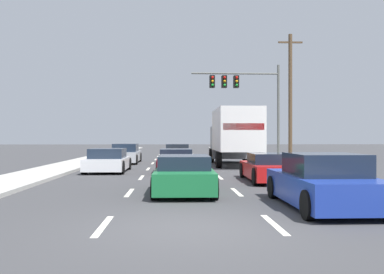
{
  "coord_description": "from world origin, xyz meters",
  "views": [
    {
      "loc": [
        -0.32,
        -8.13,
        1.75
      ],
      "look_at": [
        0.51,
        10.58,
        1.76
      ],
      "focal_mm": 39.61,
      "sensor_mm": 36.0,
      "label": 1
    }
  ],
  "objects_px": {
    "box_truck": "(234,134)",
    "traffic_signal_mast": "(240,89)",
    "car_orange": "(177,154)",
    "car_white": "(108,161)",
    "car_maroon": "(176,161)",
    "car_green": "(184,175)",
    "car_red": "(269,168)",
    "utility_pole_mid": "(290,96)",
    "car_silver": "(126,154)",
    "car_blue": "(323,183)"
  },
  "relations": [
    {
      "from": "car_white",
      "to": "car_red",
      "type": "height_order",
      "value": "car_white"
    },
    {
      "from": "car_maroon",
      "to": "utility_pole_mid",
      "type": "height_order",
      "value": "utility_pole_mid"
    },
    {
      "from": "traffic_signal_mast",
      "to": "car_maroon",
      "type": "bearing_deg",
      "value": -112.71
    },
    {
      "from": "car_silver",
      "to": "traffic_signal_mast",
      "type": "relative_size",
      "value": 0.61
    },
    {
      "from": "car_blue",
      "to": "traffic_signal_mast",
      "type": "height_order",
      "value": "traffic_signal_mast"
    },
    {
      "from": "car_maroon",
      "to": "car_green",
      "type": "xyz_separation_m",
      "value": [
        0.19,
        -7.62,
        0.0
      ]
    },
    {
      "from": "car_silver",
      "to": "car_blue",
      "type": "xyz_separation_m",
      "value": [
        6.96,
        -18.44,
        0.01
      ]
    },
    {
      "from": "car_orange",
      "to": "box_truck",
      "type": "distance_m",
      "value": 4.77
    },
    {
      "from": "car_red",
      "to": "car_silver",
      "type": "bearing_deg",
      "value": 120.14
    },
    {
      "from": "car_red",
      "to": "car_white",
      "type": "bearing_deg",
      "value": 145.89
    },
    {
      "from": "utility_pole_mid",
      "to": "car_silver",
      "type": "bearing_deg",
      "value": -170.0
    },
    {
      "from": "car_maroon",
      "to": "car_blue",
      "type": "xyz_separation_m",
      "value": [
        3.59,
        -10.63,
        0.06
      ]
    },
    {
      "from": "car_orange",
      "to": "traffic_signal_mast",
      "type": "xyz_separation_m",
      "value": [
        4.95,
        4.12,
        5.0
      ]
    },
    {
      "from": "car_green",
      "to": "traffic_signal_mast",
      "type": "distance_m",
      "value": 21.01
    },
    {
      "from": "car_orange",
      "to": "car_green",
      "type": "distance_m",
      "value": 15.67
    },
    {
      "from": "car_red",
      "to": "utility_pole_mid",
      "type": "bearing_deg",
      "value": 71.23
    },
    {
      "from": "box_truck",
      "to": "traffic_signal_mast",
      "type": "relative_size",
      "value": 1.06
    },
    {
      "from": "car_maroon",
      "to": "car_green",
      "type": "bearing_deg",
      "value": -88.54
    },
    {
      "from": "car_blue",
      "to": "box_truck",
      "type": "bearing_deg",
      "value": 89.85
    },
    {
      "from": "car_silver",
      "to": "car_orange",
      "type": "relative_size",
      "value": 1.06
    },
    {
      "from": "car_white",
      "to": "car_orange",
      "type": "relative_size",
      "value": 0.95
    },
    {
      "from": "car_maroon",
      "to": "car_green",
      "type": "height_order",
      "value": "car_maroon"
    },
    {
      "from": "car_white",
      "to": "car_blue",
      "type": "xyz_separation_m",
      "value": [
        7.03,
        -11.12,
        0.06
      ]
    },
    {
      "from": "box_truck",
      "to": "utility_pole_mid",
      "type": "relative_size",
      "value": 0.85
    },
    {
      "from": "car_orange",
      "to": "box_truck",
      "type": "xyz_separation_m",
      "value": [
        3.49,
        -2.95,
        1.38
      ]
    },
    {
      "from": "car_white",
      "to": "car_red",
      "type": "bearing_deg",
      "value": -34.11
    },
    {
      "from": "box_truck",
      "to": "car_red",
      "type": "xyz_separation_m",
      "value": [
        0.04,
        -9.43,
        -1.43
      ]
    },
    {
      "from": "car_red",
      "to": "utility_pole_mid",
      "type": "height_order",
      "value": "utility_pole_mid"
    },
    {
      "from": "box_truck",
      "to": "utility_pole_mid",
      "type": "height_order",
      "value": "utility_pole_mid"
    },
    {
      "from": "car_red",
      "to": "traffic_signal_mast",
      "type": "relative_size",
      "value": 0.57
    },
    {
      "from": "car_silver",
      "to": "car_white",
      "type": "bearing_deg",
      "value": -90.56
    },
    {
      "from": "car_orange",
      "to": "box_truck",
      "type": "bearing_deg",
      "value": -40.21
    },
    {
      "from": "car_silver",
      "to": "car_maroon",
      "type": "distance_m",
      "value": 8.51
    },
    {
      "from": "traffic_signal_mast",
      "to": "utility_pole_mid",
      "type": "xyz_separation_m",
      "value": [
        3.41,
        -2.28,
        -0.76
      ]
    },
    {
      "from": "car_green",
      "to": "utility_pole_mid",
      "type": "distance_m",
      "value": 19.85
    },
    {
      "from": "car_white",
      "to": "car_maroon",
      "type": "bearing_deg",
      "value": -8.23
    },
    {
      "from": "car_white",
      "to": "utility_pole_mid",
      "type": "distance_m",
      "value": 15.79
    },
    {
      "from": "car_green",
      "to": "car_orange",
      "type": "bearing_deg",
      "value": 90.19
    },
    {
      "from": "car_maroon",
      "to": "traffic_signal_mast",
      "type": "relative_size",
      "value": 0.59
    },
    {
      "from": "car_silver",
      "to": "car_white",
      "type": "xyz_separation_m",
      "value": [
        -0.07,
        -7.31,
        -0.05
      ]
    },
    {
      "from": "car_maroon",
      "to": "car_blue",
      "type": "height_order",
      "value": "car_blue"
    },
    {
      "from": "car_green",
      "to": "car_red",
      "type": "height_order",
      "value": "car_green"
    },
    {
      "from": "car_white",
      "to": "car_silver",
      "type": "bearing_deg",
      "value": 89.44
    },
    {
      "from": "car_orange",
      "to": "car_green",
      "type": "xyz_separation_m",
      "value": [
        0.05,
        -15.67,
        -0.02
      ]
    },
    {
      "from": "car_orange",
      "to": "car_blue",
      "type": "height_order",
      "value": "car_blue"
    },
    {
      "from": "car_maroon",
      "to": "car_red",
      "type": "distance_m",
      "value": 5.67
    },
    {
      "from": "car_red",
      "to": "traffic_signal_mast",
      "type": "bearing_deg",
      "value": 85.05
    },
    {
      "from": "car_white",
      "to": "car_maroon",
      "type": "relative_size",
      "value": 0.92
    },
    {
      "from": "car_white",
      "to": "car_maroon",
      "type": "distance_m",
      "value": 3.48
    },
    {
      "from": "car_silver",
      "to": "car_green",
      "type": "relative_size",
      "value": 1.05
    }
  ]
}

